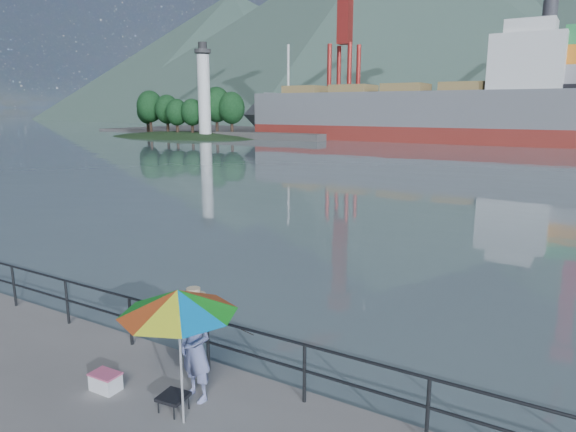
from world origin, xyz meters
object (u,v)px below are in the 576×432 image
at_px(fisherman, 196,348).
at_px(bulk_carrier, 421,111).
at_px(beach_umbrella, 178,302).
at_px(cooler_bag, 106,382).

distance_m(fisherman, bulk_carrier, 72.92).
bearing_deg(beach_umbrella, bulk_carrier, 104.33).
distance_m(fisherman, cooler_bag, 1.78).
xyz_separation_m(beach_umbrella, bulk_carrier, (-18.19, 71.25, 2.20)).
relative_size(beach_umbrella, cooler_bag, 4.43).
height_order(cooler_bag, bulk_carrier, bulk_carrier).
bearing_deg(fisherman, cooler_bag, -147.88).
bearing_deg(fisherman, beach_umbrella, -57.13).
bearing_deg(beach_umbrella, fisherman, 113.24).
bearing_deg(cooler_bag, bulk_carrier, 100.59).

